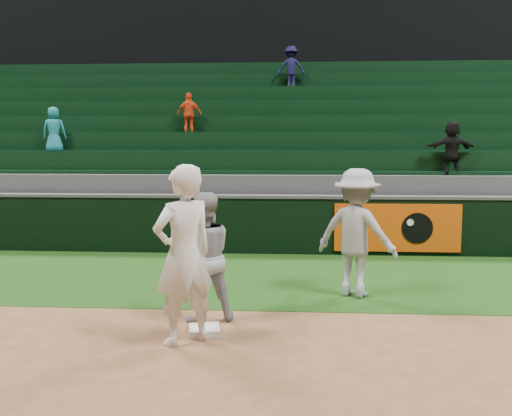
% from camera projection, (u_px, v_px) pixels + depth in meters
% --- Properties ---
extents(ground, '(70.00, 70.00, 0.00)m').
position_uv_depth(ground, '(225.00, 332.00, 7.12)').
color(ground, brown).
rests_on(ground, ground).
extents(foul_grass, '(36.00, 4.20, 0.01)m').
position_uv_depth(foul_grass, '(245.00, 276.00, 10.09)').
color(foul_grass, '#14380E').
rests_on(foul_grass, ground).
extents(upper_deck, '(40.00, 12.00, 12.00)m').
position_uv_depth(upper_deck, '(274.00, 55.00, 23.74)').
color(upper_deck, black).
rests_on(upper_deck, ground).
extents(first_base, '(0.44, 0.44, 0.08)m').
position_uv_depth(first_base, '(204.00, 330.00, 7.04)').
color(first_base, silver).
rests_on(first_base, ground).
extents(first_baseman, '(0.91, 0.89, 2.11)m').
position_uv_depth(first_baseman, '(184.00, 255.00, 6.61)').
color(first_baseman, white).
rests_on(first_baseman, ground).
extents(baserunner, '(1.02, 0.92, 1.71)m').
position_uv_depth(baserunner, '(203.00, 257.00, 7.48)').
color(baserunner, '#94969D').
rests_on(baserunner, ground).
extents(base_coach, '(1.46, 1.23, 1.96)m').
position_uv_depth(base_coach, '(356.00, 233.00, 8.68)').
color(base_coach, '#9DA1AB').
rests_on(base_coach, foul_grass).
extents(field_wall, '(36.00, 0.45, 1.25)m').
position_uv_depth(field_wall, '(255.00, 224.00, 12.20)').
color(field_wall, black).
rests_on(field_wall, ground).
extents(stadium_seating, '(36.00, 5.95, 5.16)m').
position_uv_depth(stadium_seating, '(263.00, 167.00, 15.82)').
color(stadium_seating, '#3D3D40').
rests_on(stadium_seating, ground).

